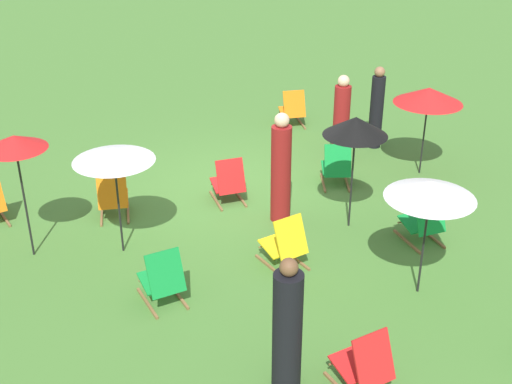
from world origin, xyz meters
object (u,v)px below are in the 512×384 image
at_px(umbrella_0, 15,143).
at_px(person_1, 377,109).
at_px(deckchair_11, 285,244).
at_px(umbrella_1, 113,154).
at_px(deckchair_9, 292,110).
at_px(deckchair_8, 364,365).
at_px(umbrella_2, 431,190).
at_px(deckchair_6, 113,197).
at_px(umbrella_3, 356,126).
at_px(person_3, 281,171).
at_px(deckchair_0, 424,221).
at_px(person_2, 287,329).
at_px(deckchair_5, 228,182).
at_px(deckchair_1, 162,279).
at_px(umbrella_4, 429,96).
at_px(person_0, 341,121).
at_px(deckchair_3, 336,167).

bearing_deg(umbrella_0, person_1, -162.39).
xyz_separation_m(deckchair_11, umbrella_1, (2.21, -1.17, 1.24)).
distance_m(deckchair_9, umbrella_0, 7.04).
height_order(deckchair_8, umbrella_2, umbrella_2).
height_order(deckchair_9, person_1, person_1).
xyz_separation_m(deckchair_6, umbrella_3, (-3.61, 1.52, 1.37)).
distance_m(deckchair_8, person_3, 4.14).
distance_m(deckchair_0, person_2, 3.93).
bearing_deg(deckchair_11, umbrella_0, -37.93).
bearing_deg(deckchair_5, umbrella_1, 27.33).
distance_m(deckchair_1, umbrella_4, 6.15).
relative_size(deckchair_11, person_3, 0.46).
distance_m(umbrella_0, umbrella_3, 5.00).
xyz_separation_m(umbrella_0, umbrella_4, (-7.11, -0.73, -0.29)).
height_order(deckchair_8, umbrella_4, umbrella_4).
xyz_separation_m(deckchair_1, umbrella_1, (0.33, -1.51, 1.24)).
relative_size(umbrella_2, umbrella_4, 1.01).
bearing_deg(deckchair_0, deckchair_1, 0.96).
distance_m(deckchair_9, umbrella_4, 3.62).
xyz_separation_m(deckchair_1, person_0, (-4.25, -3.58, 0.46)).
bearing_deg(person_1, deckchair_8, -137.82).
bearing_deg(person_3, deckchair_3, -122.09).
distance_m(deckchair_9, person_0, 2.16).
bearing_deg(umbrella_1, deckchair_9, -136.49).
bearing_deg(deckchair_1, person_0, -149.94).
distance_m(deckchair_5, umbrella_4, 3.98).
height_order(deckchair_0, deckchair_11, same).
xyz_separation_m(deckchair_1, deckchair_6, (0.30, -2.65, 0.00)).
bearing_deg(person_0, deckchair_3, -46.91).
bearing_deg(person_1, deckchair_0, -125.77).
bearing_deg(umbrella_4, deckchair_6, -0.93).
xyz_separation_m(deckchair_5, person_1, (-3.57, -1.44, 0.45)).
bearing_deg(person_3, deckchair_6, 5.52).
height_order(deckchair_3, deckchair_5, same).
distance_m(deckchair_1, person_2, 2.30).
distance_m(umbrella_1, person_0, 5.09).
distance_m(deckchair_9, deckchair_11, 5.77).
relative_size(deckchair_6, umbrella_4, 0.49).
bearing_deg(umbrella_4, umbrella_1, 10.25).
relative_size(deckchair_8, person_2, 0.49).
bearing_deg(deckchair_8, person_2, -35.70).
distance_m(deckchair_1, umbrella_0, 2.86).
relative_size(deckchair_0, person_1, 0.49).
distance_m(deckchair_0, person_3, 2.38).
xyz_separation_m(umbrella_4, person_3, (3.16, 0.87, -0.66)).
distance_m(deckchair_5, umbrella_2, 4.04).
distance_m(deckchair_1, deckchair_11, 1.91).
bearing_deg(deckchair_6, deckchair_3, -173.16).
xyz_separation_m(deckchair_1, deckchair_5, (-1.67, -2.57, 0.00)).
height_order(umbrella_4, person_3, person_3).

